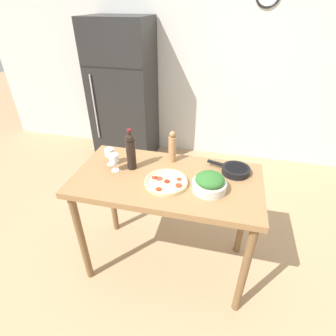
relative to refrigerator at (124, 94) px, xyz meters
The scene contains 11 objects.
ground_plane 2.27m from the refrigerator, 59.94° to the right, with size 14.00×14.00×0.00m, color tan.
wall_back 1.16m from the refrigerator, 19.70° to the left, with size 6.40×0.08×2.60m.
refrigerator is the anchor object (origin of this frame).
prep_counter 2.07m from the refrigerator, 59.94° to the right, with size 1.35×0.69×0.94m.
wine_bottle 1.89m from the refrigerator, 66.52° to the right, with size 0.07×0.07×0.32m.
wine_glass_near 1.91m from the refrigerator, 70.36° to the right, with size 0.07×0.07×0.14m.
wine_glass_far 1.82m from the refrigerator, 71.58° to the right, with size 0.07×0.07×0.14m.
pepper_mill 1.87m from the refrigerator, 56.69° to the right, with size 0.06×0.06×0.26m.
salad_bowl 2.30m from the refrigerator, 54.22° to the right, with size 0.23×0.23×0.13m.
homemade_pizza 2.14m from the refrigerator, 60.65° to the right, with size 0.30×0.30×0.03m.
cast_iron_skillet 2.22m from the refrigerator, 46.92° to the right, with size 0.32×0.20×0.05m.
Camera 1 is at (0.37, -1.50, 2.02)m, focal length 28.00 mm.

